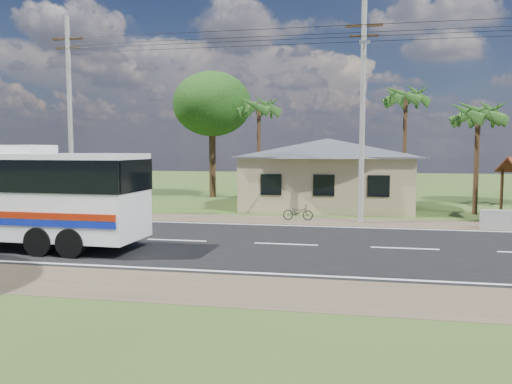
# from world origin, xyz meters

# --- Properties ---
(ground) EXTENTS (120.00, 120.00, 0.00)m
(ground) POSITION_xyz_m (0.00, 0.00, 0.00)
(ground) COLOR #2F4719
(ground) RESTS_ON ground
(road) EXTENTS (120.00, 16.00, 0.03)m
(road) POSITION_xyz_m (0.00, 0.00, 0.01)
(road) COLOR black
(road) RESTS_ON ground
(house) EXTENTS (12.40, 10.00, 5.00)m
(house) POSITION_xyz_m (1.00, 13.00, 2.64)
(house) COLOR tan
(house) RESTS_ON ground
(utility_poles) EXTENTS (32.80, 2.22, 11.00)m
(utility_poles) POSITION_xyz_m (2.67, 6.49, 5.77)
(utility_poles) COLOR #9E9E99
(utility_poles) RESTS_ON ground
(palm_near) EXTENTS (2.80, 2.80, 6.70)m
(palm_near) POSITION_xyz_m (9.50, 11.00, 5.71)
(palm_near) COLOR #47301E
(palm_near) RESTS_ON ground
(palm_mid) EXTENTS (2.80, 2.80, 8.20)m
(palm_mid) POSITION_xyz_m (6.00, 15.50, 7.16)
(palm_mid) COLOR #47301E
(palm_mid) RESTS_ON ground
(palm_far) EXTENTS (2.80, 2.80, 7.70)m
(palm_far) POSITION_xyz_m (-4.00, 16.00, 6.68)
(palm_far) COLOR #47301E
(palm_far) RESTS_ON ground
(tree_behind_house) EXTENTS (6.00, 6.00, 9.61)m
(tree_behind_house) POSITION_xyz_m (-8.00, 18.00, 7.12)
(tree_behind_house) COLOR #47301E
(tree_behind_house) RESTS_ON ground
(motorcycle) EXTENTS (1.58, 0.56, 0.83)m
(motorcycle) POSITION_xyz_m (-0.22, 6.81, 0.41)
(motorcycle) COLOR black
(motorcycle) RESTS_ON ground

